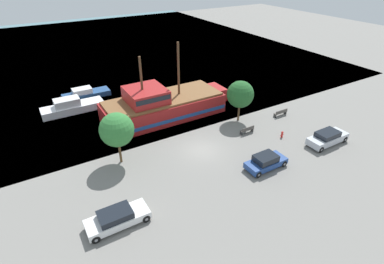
# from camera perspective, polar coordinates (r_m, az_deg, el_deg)

# --- Properties ---
(ground_plane) EXTENTS (160.00, 160.00, 0.00)m
(ground_plane) POSITION_cam_1_polar(r_m,az_deg,el_deg) (31.75, 1.84, -3.45)
(ground_plane) COLOR gray
(water_surface) EXTENTS (80.00, 80.00, 0.00)m
(water_surface) POSITION_cam_1_polar(r_m,az_deg,el_deg) (69.90, -18.44, 14.44)
(water_surface) COLOR slate
(water_surface) RESTS_ON ground
(pirate_ship) EXTENTS (16.30, 5.93, 9.09)m
(pirate_ship) POSITION_cam_1_polar(r_m,az_deg,el_deg) (37.84, -5.63, 5.12)
(pirate_ship) COLOR #A31E1E
(pirate_ship) RESTS_ON water_surface
(moored_boat_dockside) EXTENTS (6.55, 2.16, 1.46)m
(moored_boat_dockside) POSITION_cam_1_polar(r_m,az_deg,el_deg) (46.08, -19.63, 6.87)
(moored_boat_dockside) COLOR navy
(moored_boat_dockside) RESTS_ON water_surface
(moored_boat_outer) EXTENTS (7.78, 2.35, 1.92)m
(moored_boat_outer) POSITION_cam_1_polar(r_m,az_deg,el_deg) (42.28, -21.95, 4.52)
(moored_boat_outer) COLOR silver
(moored_boat_outer) RESTS_ON water_surface
(parked_car_curb_front) EXTENTS (4.86, 1.86, 1.52)m
(parked_car_curb_front) POSITION_cam_1_polar(r_m,az_deg,el_deg) (35.55, 24.39, -0.99)
(parked_car_curb_front) COLOR #B7BCC6
(parked_car_curb_front) RESTS_ON ground_plane
(parked_car_curb_mid) EXTENTS (4.17, 1.81, 1.44)m
(parked_car_curb_mid) POSITION_cam_1_polar(r_m,az_deg,el_deg) (29.72, 13.88, -5.50)
(parked_car_curb_mid) COLOR navy
(parked_car_curb_mid) RESTS_ON ground_plane
(parked_car_curb_rear) EXTENTS (4.77, 1.92, 1.36)m
(parked_car_curb_rear) POSITION_cam_1_polar(r_m,az_deg,el_deg) (24.20, -14.07, -15.60)
(parked_car_curb_rear) COLOR white
(parked_car_curb_rear) RESTS_ON ground_plane
(fire_hydrant) EXTENTS (0.42, 0.25, 0.76)m
(fire_hydrant) POSITION_cam_1_polar(r_m,az_deg,el_deg) (35.18, 16.78, -0.39)
(fire_hydrant) COLOR red
(fire_hydrant) RESTS_ON ground_plane
(bench_promenade_east) EXTENTS (1.95, 0.45, 0.85)m
(bench_promenade_east) POSITION_cam_1_polar(r_m,az_deg,el_deg) (39.92, 16.55, 3.56)
(bench_promenade_east) COLOR #4C4742
(bench_promenade_east) RESTS_ON ground_plane
(bench_promenade_west) EXTENTS (1.75, 0.45, 0.85)m
(bench_promenade_west) POSITION_cam_1_polar(r_m,az_deg,el_deg) (35.04, 10.49, 0.41)
(bench_promenade_west) COLOR #4C4742
(bench_promenade_west) RESTS_ON ground_plane
(tree_row_east) EXTENTS (3.29, 3.29, 5.33)m
(tree_row_east) POSITION_cam_1_polar(r_m,az_deg,el_deg) (28.92, -14.14, 0.40)
(tree_row_east) COLOR brown
(tree_row_east) RESTS_ON ground_plane
(tree_row_mideast) EXTENTS (3.24, 3.24, 5.10)m
(tree_row_mideast) POSITION_cam_1_polar(r_m,az_deg,el_deg) (36.38, 9.18, 7.09)
(tree_row_mideast) COLOR brown
(tree_row_mideast) RESTS_ON ground_plane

